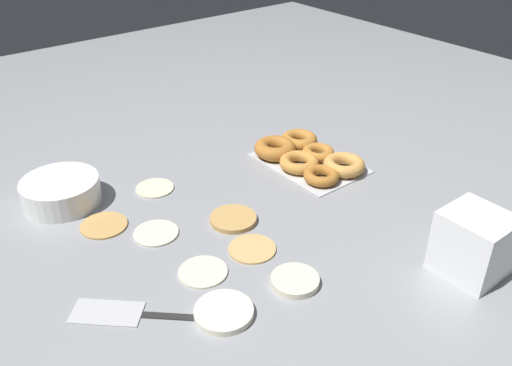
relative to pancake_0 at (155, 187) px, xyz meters
The scene contains 13 objects.
ground_plane 0.24m from the pancake_0, 160.40° to the right, with size 3.00×3.00×0.00m, color gray.
pancake_0 is the anchor object (origin of this frame).
pancake_1 0.46m from the pancake_0, behind, with size 0.09×0.09×0.01m, color beige.
pancake_2 0.18m from the pancake_0, 112.59° to the left, with size 0.10×0.10×0.01m, color tan.
pancake_3 0.33m from the pancake_0, behind, with size 0.10×0.10×0.01m, color tan.
pancake_4 0.18m from the pancake_0, 151.47° to the left, with size 0.09×0.09×0.01m, color beige.
pancake_5 0.23m from the pancake_0, 162.94° to the right, with size 0.10×0.10×0.01m, color tan.
pancake_6 0.46m from the pancake_0, 165.65° to the left, with size 0.10×0.10×0.01m, color silver.
pancake_7 0.34m from the pancake_0, 166.30° to the left, with size 0.09×0.09×0.01m, color beige.
donut_tray 0.39m from the pancake_0, 109.01° to the right, with size 0.28×0.19×0.04m.
batter_bowl 0.21m from the pancake_0, 68.04° to the left, with size 0.17×0.17×0.06m.
container_stack 0.71m from the pancake_0, 153.14° to the right, with size 0.12×0.11×0.13m.
spatula 0.41m from the pancake_0, 143.32° to the left, with size 0.21×0.22×0.01m.
Camera 1 is at (-0.79, 0.58, 0.68)m, focal length 38.00 mm.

